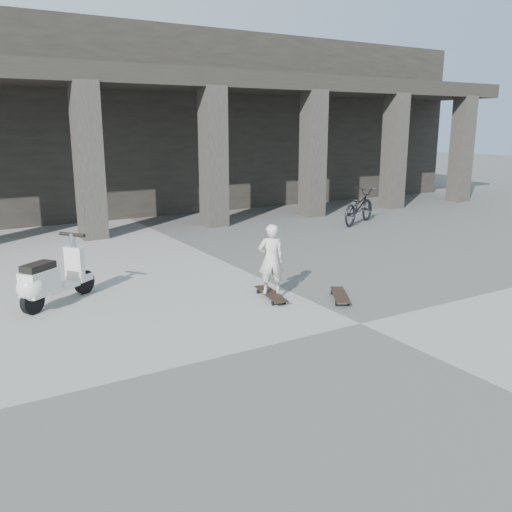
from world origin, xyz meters
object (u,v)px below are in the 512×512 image
skateboard_spare (340,295)px  scooter (46,282)px  child (271,259)px  longboard (271,294)px  bicycle (359,206)px

skateboard_spare → scooter: bearing=96.1°
child → skateboard_spare: bearing=167.7°
longboard → scooter: (-3.39, 1.43, 0.37)m
child → bicycle: 7.88m
scooter → bicycle: (9.59, 3.43, 0.08)m
bicycle → longboard: bearing=101.3°
bicycle → skateboard_spare: bearing=109.8°
longboard → scooter: 3.70m
skateboard_spare → bicycle: size_ratio=0.44×
child → scooter: child is taller
child → scooter: 3.69m
child → bicycle: bearing=-119.9°
longboard → bicycle: (6.20, 4.86, 0.45)m
skateboard_spare → child: (-0.97, 0.66, 0.62)m
longboard → bicycle: bearing=-41.6°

